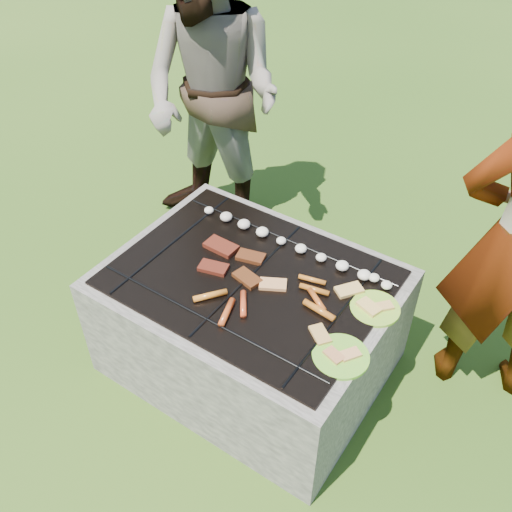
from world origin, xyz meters
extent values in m
plane|color=#264A12|center=(0.00, 0.00, 0.00)|extent=(60.00, 60.00, 0.00)
cube|color=gray|center=(0.00, 0.41, 0.30)|extent=(1.30, 0.18, 0.60)
cube|color=#A29990|center=(0.00, -0.41, 0.30)|extent=(1.30, 0.18, 0.60)
cube|color=gray|center=(-0.56, 0.00, 0.30)|extent=(0.18, 0.64, 0.60)
cube|color=#A8A095|center=(0.56, 0.00, 0.30)|extent=(0.18, 0.64, 0.60)
cube|color=black|center=(0.00, 0.00, 0.24)|extent=(0.94, 0.64, 0.48)
sphere|color=#FF5914|center=(0.00, 0.00, 0.46)|extent=(0.10, 0.10, 0.10)
cube|color=black|center=(0.00, 0.00, 0.61)|extent=(1.20, 0.90, 0.01)
cylinder|color=black|center=(-0.45, 0.00, 0.61)|extent=(0.01, 0.88, 0.01)
cylinder|color=black|center=(0.00, 0.00, 0.61)|extent=(0.01, 0.88, 0.01)
cylinder|color=black|center=(0.45, 0.00, 0.61)|extent=(0.01, 0.88, 0.01)
cylinder|color=black|center=(0.00, -0.32, 0.61)|extent=(1.18, 0.01, 0.01)
cylinder|color=black|center=(0.00, 0.32, 0.61)|extent=(1.18, 0.01, 0.01)
ellipsoid|color=beige|center=(-0.45, 0.28, 0.63)|extent=(0.05, 0.05, 0.03)
ellipsoid|color=beige|center=(-0.34, 0.28, 0.63)|extent=(0.06, 0.06, 0.04)
ellipsoid|color=beige|center=(-0.23, 0.28, 0.63)|extent=(0.06, 0.06, 0.05)
ellipsoid|color=white|center=(-0.12, 0.28, 0.63)|extent=(0.06, 0.06, 0.04)
ellipsoid|color=beige|center=(-0.01, 0.28, 0.63)|extent=(0.05, 0.05, 0.03)
ellipsoid|color=white|center=(0.10, 0.28, 0.63)|extent=(0.06, 0.06, 0.04)
ellipsoid|color=white|center=(0.22, 0.28, 0.63)|extent=(0.05, 0.05, 0.04)
ellipsoid|color=white|center=(0.33, 0.28, 0.63)|extent=(0.06, 0.06, 0.04)
ellipsoid|color=beige|center=(0.44, 0.28, 0.63)|extent=(0.06, 0.06, 0.04)
ellipsoid|color=beige|center=(0.55, 0.28, 0.63)|extent=(0.05, 0.05, 0.03)
ellipsoid|color=beige|center=(0.48, 0.29, 0.63)|extent=(0.05, 0.05, 0.03)
cube|color=maroon|center=(-0.23, 0.09, 0.62)|extent=(0.16, 0.09, 0.02)
cube|color=maroon|center=(-0.07, 0.11, 0.62)|extent=(0.15, 0.10, 0.02)
cube|color=maroon|center=(-0.17, -0.05, 0.62)|extent=(0.15, 0.11, 0.02)
cube|color=brown|center=(0.00, -0.02, 0.62)|extent=(0.14, 0.10, 0.02)
cylinder|color=orange|center=(0.25, 0.13, 0.62)|extent=(0.13, 0.05, 0.02)
cylinder|color=#C05B1F|center=(0.29, 0.08, 0.62)|extent=(0.14, 0.05, 0.03)
cylinder|color=#C86020|center=(0.33, 0.03, 0.62)|extent=(0.13, 0.10, 0.03)
cylinder|color=orange|center=(0.37, -0.02, 0.63)|extent=(0.16, 0.05, 0.03)
cylinder|color=#E84026|center=(0.08, -0.17, 0.63)|extent=(0.11, 0.13, 0.03)
cylinder|color=#F6A128|center=(-0.07, -0.21, 0.63)|extent=(0.11, 0.14, 0.03)
cylinder|color=#D04C22|center=(0.05, -0.25, 0.63)|extent=(0.07, 0.16, 0.03)
cube|color=tan|center=(0.12, 0.01, 0.62)|extent=(0.14, 0.12, 0.02)
cube|color=tan|center=(0.44, -0.13, 0.62)|extent=(0.12, 0.11, 0.01)
cube|color=#F2C37C|center=(0.42, 0.17, 0.62)|extent=(0.13, 0.14, 0.02)
cylinder|color=yellow|center=(0.56, 0.14, 0.61)|extent=(0.27, 0.27, 0.01)
cube|color=#E4D075|center=(0.54, 0.12, 0.62)|extent=(0.12, 0.09, 0.02)
cube|color=#DFBC72|center=(0.59, 0.16, 0.62)|extent=(0.09, 0.09, 0.01)
cylinder|color=#ABCB30|center=(0.56, -0.18, 0.61)|extent=(0.29, 0.29, 0.01)
cube|color=tan|center=(0.54, -0.20, 0.62)|extent=(0.09, 0.07, 0.01)
cube|color=#F9D27F|center=(0.59, -0.16, 0.62)|extent=(0.09, 0.10, 0.01)
imported|color=gray|center=(-0.85, 0.85, 0.93)|extent=(0.92, 0.72, 1.87)
camera|label=1|loc=(1.09, -1.56, 2.40)|focal=40.00mm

